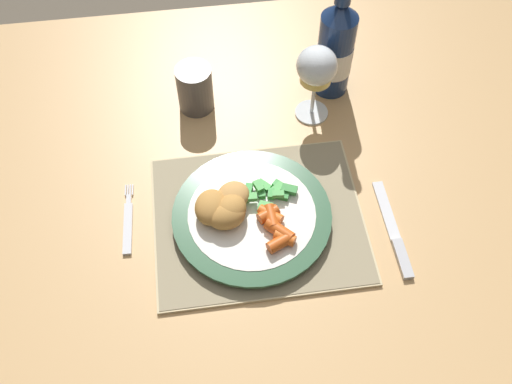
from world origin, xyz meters
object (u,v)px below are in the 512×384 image
drinking_cup (195,87)px  dining_table (248,215)px  wine_glass (317,69)px  bottle (335,48)px  dinner_plate (252,216)px  table_knife (395,237)px  fork (128,223)px

drinking_cup → dining_table: bearing=-71.4°
wine_glass → bottle: (0.05, 0.06, -0.01)m
dining_table → wine_glass: (0.14, 0.16, 0.20)m
dinner_plate → wine_glass: bearing=57.3°
table_knife → wine_glass: bearing=106.2°
dinner_plate → drinking_cup: drinking_cup is taller
fork → drinking_cup: 0.29m
dinner_plate → bottle: bottle is taller
wine_glass → drinking_cup: 0.23m
fork → bottle: (0.40, 0.26, 0.10)m
dining_table → drinking_cup: (-0.07, 0.21, 0.13)m
bottle → dining_table: bearing=-131.0°
bottle → drinking_cup: 0.27m
dinner_plate → fork: 0.21m
wine_glass → table_knife: bearing=-73.8°
dining_table → table_knife: bearing=-29.2°
dinner_plate → wine_glass: (0.14, 0.22, 0.10)m
dining_table → dinner_plate: (0.00, -0.06, 0.10)m
bottle → drinking_cup: bearing=-177.0°
dining_table → wine_glass: bearing=47.9°
drinking_cup → bottle: bearing=3.0°
fork → wine_glass: (0.35, 0.20, 0.11)m
fork → dining_table: bearing=11.6°
table_knife → wine_glass: (-0.08, 0.29, 0.11)m
drinking_cup → table_knife: bearing=-48.5°
wine_glass → drinking_cup: wine_glass is taller
drinking_cup → dinner_plate: bearing=-75.5°
dinner_plate → drinking_cup: 0.28m
table_knife → drinking_cup: (-0.30, 0.34, 0.05)m
dinner_plate → fork: size_ratio=1.91×
dining_table → table_knife: table_knife is taller
dining_table → wine_glass: wine_glass is taller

